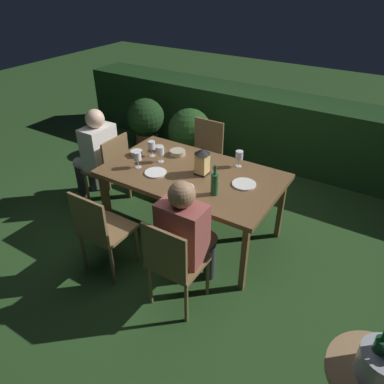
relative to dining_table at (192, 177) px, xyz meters
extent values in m
plane|color=#26471E|center=(0.00, 0.00, -0.69)|extent=(16.00, 16.00, 0.00)
cube|color=brown|center=(0.00, 0.00, 0.03)|extent=(1.73, 1.02, 0.04)
cube|color=brown|center=(-0.80, -0.44, -0.34)|extent=(0.05, 0.05, 0.70)
cube|color=brown|center=(0.80, -0.44, -0.34)|extent=(0.05, 0.05, 0.70)
cube|color=brown|center=(-0.80, 0.44, -0.34)|extent=(0.05, 0.05, 0.70)
cube|color=brown|center=(0.80, 0.44, -0.34)|extent=(0.05, 0.05, 0.70)
cube|color=brown|center=(-0.39, -0.83, -0.26)|extent=(0.42, 0.40, 0.03)
cube|color=brown|center=(-0.39, -1.02, -0.03)|extent=(0.40, 0.02, 0.42)
cylinder|color=brown|center=(-0.57, -0.66, -0.48)|extent=(0.03, 0.03, 0.42)
cylinder|color=brown|center=(-0.21, -0.66, -0.48)|extent=(0.03, 0.03, 0.42)
cylinder|color=brown|center=(-0.57, -1.00, -0.48)|extent=(0.03, 0.03, 0.42)
cylinder|color=brown|center=(-0.21, -1.00, -0.48)|extent=(0.03, 0.03, 0.42)
cube|color=brown|center=(0.39, -0.83, -0.26)|extent=(0.42, 0.40, 0.03)
cube|color=brown|center=(0.39, -1.02, -0.03)|extent=(0.40, 0.02, 0.42)
cylinder|color=brown|center=(0.21, -0.66, -0.48)|extent=(0.03, 0.03, 0.42)
cylinder|color=brown|center=(0.57, -0.66, -0.48)|extent=(0.03, 0.03, 0.42)
cylinder|color=brown|center=(0.21, -1.00, -0.48)|extent=(0.03, 0.03, 0.42)
cylinder|color=brown|center=(0.57, -1.00, -0.48)|extent=(0.03, 0.03, 0.42)
cube|color=#9E4C47|center=(0.39, -0.77, 0.01)|extent=(0.38, 0.24, 0.50)
sphere|color=#997051|center=(0.39, -0.77, 0.35)|extent=(0.21, 0.21, 0.21)
cylinder|color=#9E4C47|center=(0.30, -0.63, -0.23)|extent=(0.13, 0.36, 0.13)
cylinder|color=#9E4C47|center=(0.48, -0.63, -0.23)|extent=(0.13, 0.36, 0.13)
cylinder|color=#333338|center=(0.30, -0.47, -0.47)|extent=(0.11, 0.11, 0.45)
cylinder|color=#333338|center=(0.48, -0.47, -0.47)|extent=(0.11, 0.11, 0.45)
cube|color=brown|center=(-1.19, 0.00, -0.26)|extent=(0.40, 0.42, 0.03)
cube|color=brown|center=(-1.00, 0.00, -0.03)|extent=(0.03, 0.40, 0.42)
cylinder|color=brown|center=(-1.36, -0.18, -0.48)|extent=(0.03, 0.03, 0.42)
cylinder|color=brown|center=(-1.36, 0.18, -0.48)|extent=(0.03, 0.03, 0.42)
cylinder|color=brown|center=(-1.02, -0.18, -0.48)|extent=(0.03, 0.03, 0.42)
cylinder|color=brown|center=(-1.02, 0.18, -0.48)|extent=(0.03, 0.03, 0.42)
cube|color=white|center=(-1.25, 0.00, 0.01)|extent=(0.24, 0.38, 0.50)
sphere|color=beige|center=(-1.25, 0.00, 0.35)|extent=(0.21, 0.21, 0.21)
cylinder|color=white|center=(-1.39, -0.09, -0.23)|extent=(0.36, 0.13, 0.13)
cylinder|color=white|center=(-1.39, 0.09, -0.23)|extent=(0.36, 0.13, 0.13)
cylinder|color=#333338|center=(-1.55, -0.09, -0.47)|extent=(0.11, 0.11, 0.45)
cylinder|color=#333338|center=(-1.55, 0.09, -0.47)|extent=(0.11, 0.11, 0.45)
cube|color=brown|center=(-0.39, 0.83, -0.26)|extent=(0.42, 0.40, 0.03)
cube|color=brown|center=(-0.39, 1.02, -0.03)|extent=(0.40, 0.02, 0.42)
cylinder|color=brown|center=(-0.21, 0.66, -0.48)|extent=(0.03, 0.03, 0.42)
cylinder|color=brown|center=(-0.57, 0.66, -0.48)|extent=(0.03, 0.03, 0.42)
cylinder|color=brown|center=(-0.21, 1.00, -0.48)|extent=(0.03, 0.03, 0.42)
cylinder|color=brown|center=(-0.57, 1.00, -0.48)|extent=(0.03, 0.03, 0.42)
cube|color=black|center=(0.09, 0.04, 0.06)|extent=(0.12, 0.12, 0.01)
cube|color=#F9D17A|center=(0.09, 0.04, 0.17)|extent=(0.11, 0.11, 0.20)
cone|color=black|center=(0.09, 0.04, 0.29)|extent=(0.15, 0.15, 0.05)
cylinder|color=#1E5B2D|center=(0.37, -0.22, 0.15)|extent=(0.07, 0.07, 0.20)
cylinder|color=#1E5B2D|center=(0.37, -0.22, 0.30)|extent=(0.03, 0.03, 0.09)
cylinder|color=silver|center=(-0.52, -0.19, 0.05)|extent=(0.06, 0.06, 0.00)
cylinder|color=silver|center=(-0.52, -0.19, 0.10)|extent=(0.01, 0.01, 0.08)
cylinder|color=silver|center=(-0.52, -0.19, 0.18)|extent=(0.08, 0.08, 0.08)
cylinder|color=maroon|center=(-0.52, -0.19, 0.16)|extent=(0.07, 0.07, 0.03)
cylinder|color=silver|center=(0.33, 0.36, 0.05)|extent=(0.06, 0.06, 0.00)
cylinder|color=silver|center=(0.33, 0.36, 0.10)|extent=(0.01, 0.01, 0.08)
cylinder|color=silver|center=(0.33, 0.36, 0.18)|extent=(0.08, 0.08, 0.08)
cylinder|color=maroon|center=(0.33, 0.36, 0.16)|extent=(0.07, 0.07, 0.03)
cylinder|color=silver|center=(-0.40, 0.03, 0.05)|extent=(0.06, 0.06, 0.00)
cylinder|color=silver|center=(-0.40, 0.03, 0.10)|extent=(0.01, 0.01, 0.08)
cylinder|color=silver|center=(-0.40, 0.03, 0.18)|extent=(0.08, 0.08, 0.08)
cylinder|color=maroon|center=(-0.40, 0.03, 0.16)|extent=(0.07, 0.07, 0.03)
cylinder|color=silver|center=(-0.55, 0.08, 0.05)|extent=(0.06, 0.06, 0.00)
cylinder|color=silver|center=(-0.55, 0.08, 0.10)|extent=(0.01, 0.01, 0.08)
cylinder|color=silver|center=(-0.55, 0.08, 0.18)|extent=(0.08, 0.08, 0.08)
cylinder|color=maroon|center=(-0.55, 0.08, 0.16)|extent=(0.07, 0.07, 0.03)
cylinder|color=white|center=(0.53, 0.06, 0.06)|extent=(0.22, 0.22, 0.01)
cylinder|color=white|center=(-0.30, -0.20, 0.06)|extent=(0.21, 0.21, 0.01)
cylinder|color=silver|center=(0.13, -0.30, 0.07)|extent=(0.15, 0.15, 0.04)
cylinder|color=#424C1E|center=(0.13, -0.30, 0.08)|extent=(0.13, 0.13, 0.01)
cylinder|color=silver|center=(-0.71, 0.02, 0.08)|extent=(0.13, 0.13, 0.05)
cylinder|color=tan|center=(-0.71, 0.02, 0.09)|extent=(0.11, 0.11, 0.01)
cylinder|color=#BCAD8E|center=(-0.34, 0.25, 0.08)|extent=(0.16, 0.16, 0.05)
cylinder|color=#477533|center=(-0.34, 0.25, 0.09)|extent=(0.14, 0.14, 0.02)
cylinder|color=#BCAD8E|center=(-0.57, 0.23, 0.08)|extent=(0.11, 0.11, 0.05)
cylinder|color=beige|center=(-0.57, 0.23, 0.09)|extent=(0.10, 0.10, 0.02)
cylinder|color=#9E7A51|center=(1.90, -1.19, -0.03)|extent=(0.54, 0.54, 0.03)
cylinder|color=#B2B7BF|center=(1.90, -1.19, 0.07)|extent=(0.26, 0.26, 0.17)
cylinder|color=#144723|center=(1.85, -1.19, 0.16)|extent=(0.07, 0.07, 0.16)
cube|color=#193816|center=(0.00, 2.13, -0.22)|extent=(6.20, 0.64, 0.94)
cylinder|color=brown|center=(-1.64, 1.34, -0.54)|extent=(0.33, 0.33, 0.31)
sphere|color=#193816|center=(-1.64, 1.34, -0.15)|extent=(0.55, 0.55, 0.55)
cylinder|color=brown|center=(-0.81, 1.24, -0.53)|extent=(0.25, 0.25, 0.32)
sphere|color=#1E4219|center=(-0.81, 1.24, -0.13)|extent=(0.58, 0.58, 0.58)
camera|label=1|loc=(1.65, -2.64, 1.81)|focal=34.19mm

